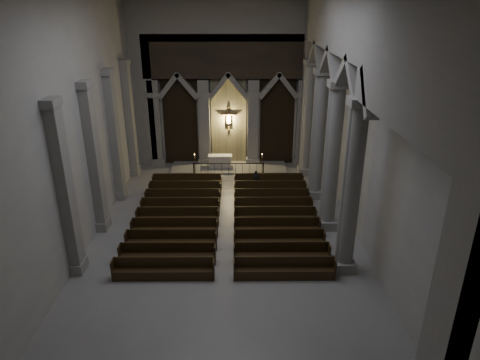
{
  "coord_description": "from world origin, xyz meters",
  "views": [
    {
      "loc": [
        0.58,
        -19.24,
        11.5
      ],
      "look_at": [
        0.77,
        3.0,
        2.22
      ],
      "focal_mm": 32.0,
      "sensor_mm": 36.0,
      "label": 1
    }
  ],
  "objects_px": {
    "altar_rail": "(229,167)",
    "pews": "(226,219)",
    "worshipper": "(256,180)",
    "candle_stand_left": "(195,170)",
    "candle_stand_right": "(262,168)",
    "altar": "(220,161)"
  },
  "relations": [
    {
      "from": "candle_stand_left",
      "to": "worshipper",
      "type": "relative_size",
      "value": 1.34
    },
    {
      "from": "altar",
      "to": "altar_rail",
      "type": "distance_m",
      "value": 1.6
    },
    {
      "from": "pews",
      "to": "worshipper",
      "type": "height_order",
      "value": "worshipper"
    },
    {
      "from": "altar",
      "to": "pews",
      "type": "bearing_deg",
      "value": -85.74
    },
    {
      "from": "altar_rail",
      "to": "candle_stand_left",
      "type": "relative_size",
      "value": 3.12
    },
    {
      "from": "candle_stand_left",
      "to": "candle_stand_right",
      "type": "relative_size",
      "value": 1.04
    },
    {
      "from": "altar_rail",
      "to": "worshipper",
      "type": "distance_m",
      "value": 2.85
    },
    {
      "from": "altar",
      "to": "worshipper",
      "type": "distance_m",
      "value": 4.41
    },
    {
      "from": "candle_stand_right",
      "to": "worshipper",
      "type": "bearing_deg",
      "value": -101.8
    },
    {
      "from": "altar",
      "to": "candle_stand_left",
      "type": "xyz_separation_m",
      "value": [
        -1.74,
        -1.34,
        -0.17
      ]
    },
    {
      "from": "candle_stand_left",
      "to": "pews",
      "type": "distance_m",
      "value": 7.75
    },
    {
      "from": "candle_stand_left",
      "to": "candle_stand_right",
      "type": "height_order",
      "value": "candle_stand_left"
    },
    {
      "from": "candle_stand_left",
      "to": "altar_rail",
      "type": "bearing_deg",
      "value": -2.93
    },
    {
      "from": "altar_rail",
      "to": "pews",
      "type": "bearing_deg",
      "value": -90.0
    },
    {
      "from": "altar_rail",
      "to": "pews",
      "type": "distance_m",
      "value": 7.26
    },
    {
      "from": "altar_rail",
      "to": "worshipper",
      "type": "relative_size",
      "value": 4.17
    },
    {
      "from": "candle_stand_left",
      "to": "worshipper",
      "type": "xyz_separation_m",
      "value": [
        4.25,
        -2.28,
        0.16
      ]
    },
    {
      "from": "pews",
      "to": "worshipper",
      "type": "distance_m",
      "value": 5.43
    },
    {
      "from": "pews",
      "to": "altar_rail",
      "type": "bearing_deg",
      "value": 90.0
    },
    {
      "from": "candle_stand_left",
      "to": "altar",
      "type": "bearing_deg",
      "value": 37.6
    },
    {
      "from": "candle_stand_left",
      "to": "worshipper",
      "type": "height_order",
      "value": "candle_stand_left"
    },
    {
      "from": "altar",
      "to": "pews",
      "type": "xyz_separation_m",
      "value": [
        0.65,
        -8.71,
        -0.27
      ]
    }
  ]
}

